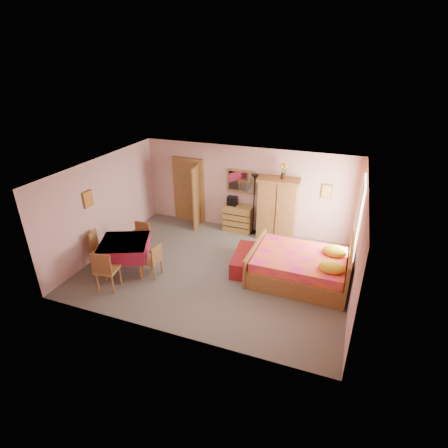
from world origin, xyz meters
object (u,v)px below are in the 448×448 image
at_px(stereo, 232,201).
at_px(chair_west, 102,248).
at_px(chair_south, 107,269).
at_px(chair_east, 151,260).
at_px(wall_mirror, 241,181).
at_px(sunflower_vase, 284,171).
at_px(floor_lamp, 254,205).
at_px(bed, 300,259).
at_px(chair_north, 140,240).
at_px(chest_of_drawers, 238,218).
at_px(wardrobe, 277,209).
at_px(bench, 244,260).
at_px(dining_table, 126,256).

distance_m(stereo, chair_west, 4.00).
distance_m(chair_south, chair_east, 1.05).
relative_size(wall_mirror, sunflower_vase, 1.99).
relative_size(floor_lamp, sunflower_vase, 4.17).
relative_size(bed, chair_north, 2.54).
relative_size(floor_lamp, chair_south, 1.82).
bearing_deg(chest_of_drawers, floor_lamp, 2.65).
height_order(wall_mirror, wardrobe, wall_mirror).
distance_m(bench, dining_table, 2.99).
xyz_separation_m(wall_mirror, wardrobe, (1.20, -0.26, -0.62)).
relative_size(bench, chair_north, 1.43).
bearing_deg(chair_north, chest_of_drawers, -136.72).
distance_m(dining_table, chair_north, 0.78).
bearing_deg(chest_of_drawers, chair_north, -130.00).
distance_m(floor_lamp, dining_table, 3.99).
height_order(wardrobe, bench, wardrobe).
xyz_separation_m(sunflower_vase, dining_table, (-3.24, -3.09, -1.67)).
bearing_deg(wardrobe, chair_west, -145.90).
relative_size(wall_mirror, floor_lamp, 0.48).
relative_size(chest_of_drawers, floor_lamp, 0.47).
bearing_deg(wall_mirror, bench, -66.69).
xyz_separation_m(bench, chair_south, (-2.71, -1.93, 0.30)).
xyz_separation_m(sunflower_vase, bed, (0.91, -1.94, -1.54)).
xyz_separation_m(floor_lamp, chair_east, (-1.70, -3.11, -0.50)).
bearing_deg(bed, chair_west, -166.83).
relative_size(wall_mirror, dining_table, 0.79).
height_order(wall_mirror, sunflower_vase, sunflower_vase).
bearing_deg(wall_mirror, wardrobe, -9.68).
xyz_separation_m(wardrobe, chair_west, (-3.92, -2.99, -0.47)).
height_order(bed, chair_east, bed).
distance_m(wall_mirror, sunflower_vase, 1.42).
bearing_deg(stereo, dining_table, -119.03).
bearing_deg(wall_mirror, stereo, -134.62).
xyz_separation_m(stereo, chair_north, (-1.81, -2.36, -0.50)).
distance_m(bed, chair_east, 3.61).
bearing_deg(chair_east, stereo, -12.16).
bearing_deg(chair_east, chair_south, 145.63).
xyz_separation_m(stereo, dining_table, (-1.74, -3.13, -0.55)).
relative_size(bench, chair_east, 1.52).
bearing_deg(stereo, chest_of_drawers, -6.71).
height_order(floor_lamp, chair_east, floor_lamp).
distance_m(stereo, floor_lamp, 0.68).
bearing_deg(dining_table, chest_of_drawers, 58.03).
height_order(wardrobe, dining_table, wardrobe).
bearing_deg(bench, wall_mirror, 110.55).
bearing_deg(wall_mirror, chair_south, -112.05).
distance_m(chest_of_drawers, sunflower_vase, 2.11).
bearing_deg(chair_east, sunflower_vase, -33.50).
relative_size(floor_lamp, chair_north, 2.03).
relative_size(wall_mirror, bed, 0.38).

